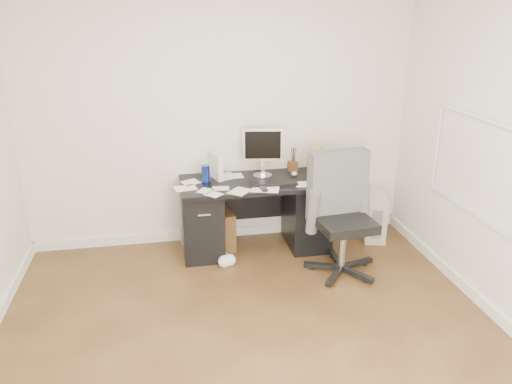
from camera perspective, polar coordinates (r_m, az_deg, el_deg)
ground at (r=3.90m, az=0.01°, el=-17.60°), size 4.00×4.00×0.00m
room_shell at (r=3.19m, az=0.49°, el=6.93°), size 4.02×4.02×2.71m
desk at (r=5.15m, az=-0.08°, el=-2.39°), size 1.50×0.70×0.75m
loose_papers at (r=4.95m, az=-2.25°, el=0.97°), size 1.10×0.60×0.00m
lcd_monitor at (r=5.07m, az=0.78°, el=4.54°), size 0.44×0.29×0.52m
keyboard at (r=4.93m, az=2.11°, el=1.03°), size 0.46×0.18×0.03m
computer_mouse at (r=5.13m, az=4.41°, el=2.03°), size 0.09×0.09×0.07m
travel_mug at (r=4.94m, az=-5.78°, el=1.97°), size 0.09×0.09×0.19m
white_binder at (r=5.06m, az=-4.58°, el=2.91°), size 0.17×0.25×0.26m
magazine_file at (r=5.31m, az=6.92°, el=3.72°), size 0.19×0.26×0.27m
pen_cup at (r=5.31m, az=4.23°, el=3.72°), size 0.13×0.13×0.25m
yellow_book at (r=5.03m, az=7.53°, el=1.40°), size 0.21×0.26×0.04m
paper_remote at (r=4.79m, az=1.07°, el=0.43°), size 0.31×0.28×0.02m
office_chair at (r=4.69m, az=10.09°, el=-2.76°), size 0.72×0.72×1.15m
pc_tower at (r=5.64m, az=13.32°, el=-2.59°), size 0.34×0.53×0.49m
shopping_bag at (r=5.40m, az=7.08°, el=-4.19°), size 0.29×0.27×0.33m
wicker_basket at (r=5.26m, az=-5.07°, el=-4.29°), size 0.47×0.47×0.41m
desk_printer at (r=5.36m, az=-6.40°, el=-5.12°), size 0.41×0.38×0.19m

